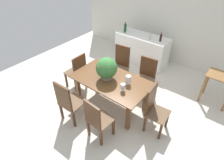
% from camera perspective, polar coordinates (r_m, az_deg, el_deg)
% --- Properties ---
extents(ground_plane, '(7.04, 7.04, 0.00)m').
position_cam_1_polar(ground_plane, '(4.71, 1.58, -5.73)').
color(ground_plane, silver).
extents(back_wall, '(6.40, 0.10, 2.60)m').
position_cam_1_polar(back_wall, '(6.07, 17.37, 17.22)').
color(back_wall, silver).
rests_on(back_wall, ground).
extents(dining_table, '(1.73, 0.98, 0.75)m').
position_cam_1_polar(dining_table, '(4.14, -0.37, -1.11)').
color(dining_table, brown).
rests_on(dining_table, ground).
extents(chair_near_left, '(0.47, 0.48, 1.04)m').
position_cam_1_polar(chair_near_left, '(3.92, -13.36, -6.32)').
color(chair_near_left, '#4C2D19').
rests_on(chair_near_left, ground).
extents(chair_head_end, '(0.44, 0.46, 0.99)m').
position_cam_1_polar(chair_head_end, '(4.82, -10.54, 2.96)').
color(chair_head_end, '#4C2D19').
rests_on(chair_head_end, ground).
extents(chair_near_right, '(0.47, 0.45, 0.99)m').
position_cam_1_polar(chair_near_right, '(3.52, -4.79, -11.88)').
color(chair_near_right, '#4C2D19').
rests_on(chair_near_right, ground).
extents(chair_far_right, '(0.50, 0.49, 0.97)m').
position_cam_1_polar(chair_far_right, '(4.67, 10.35, 1.60)').
color(chair_far_right, '#4C2D19').
rests_on(chair_far_right, ground).
extents(chair_far_left, '(0.50, 0.49, 1.05)m').
position_cam_1_polar(chair_far_left, '(4.98, 2.62, 5.20)').
color(chair_far_left, '#4C2D19').
rests_on(chair_far_left, ground).
extents(chair_foot_end, '(0.44, 0.47, 1.06)m').
position_cam_1_polar(chair_foot_end, '(3.77, 12.76, -8.15)').
color(chair_foot_end, '#4C2D19').
rests_on(chair_foot_end, ground).
extents(flower_centerpiece, '(0.46, 0.46, 0.51)m').
position_cam_1_polar(flower_centerpiece, '(3.94, -1.69, 3.58)').
color(flower_centerpiece, gray).
rests_on(flower_centerpiece, dining_table).
extents(crystal_vase_left, '(0.10, 0.10, 0.17)m').
position_cam_1_polar(crystal_vase_left, '(3.70, 3.36, -2.06)').
color(crystal_vase_left, silver).
rests_on(crystal_vase_left, dining_table).
extents(crystal_vase_center_near, '(0.12, 0.12, 0.21)m').
position_cam_1_polar(crystal_vase_center_near, '(3.88, 5.00, 0.26)').
color(crystal_vase_center_near, silver).
rests_on(crystal_vase_center_near, dining_table).
extents(wine_glass, '(0.07, 0.07, 0.15)m').
position_cam_1_polar(wine_glass, '(4.33, -3.77, 4.31)').
color(wine_glass, silver).
rests_on(wine_glass, dining_table).
extents(kitchen_counter, '(1.63, 0.61, 0.92)m').
position_cam_1_polar(kitchen_counter, '(5.97, 9.06, 9.28)').
color(kitchen_counter, white).
rests_on(kitchen_counter, ground).
extents(wine_bottle_amber, '(0.06, 0.06, 0.26)m').
position_cam_1_polar(wine_bottle_amber, '(5.48, 14.76, 12.45)').
color(wine_bottle_amber, black).
rests_on(wine_bottle_amber, kitchen_counter).
extents(wine_bottle_green, '(0.08, 0.08, 0.26)m').
position_cam_1_polar(wine_bottle_green, '(6.08, 4.10, 15.99)').
color(wine_bottle_green, '#0F1E38').
rests_on(wine_bottle_green, kitchen_counter).
extents(wine_bottle_tall, '(0.07, 0.07, 0.29)m').
position_cam_1_polar(wine_bottle_tall, '(5.91, 4.01, 15.48)').
color(wine_bottle_tall, '#194C1E').
rests_on(wine_bottle_tall, kitchen_counter).
extents(wine_bottle_dark, '(0.06, 0.06, 0.25)m').
position_cam_1_polar(wine_bottle_dark, '(5.53, 11.59, 13.05)').
color(wine_bottle_dark, '#B2BFB7').
rests_on(wine_bottle_dark, kitchen_counter).
extents(side_table, '(0.63, 0.47, 0.77)m').
position_cam_1_polar(side_table, '(4.94, 30.19, -0.83)').
color(side_table, brown).
rests_on(side_table, ground).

